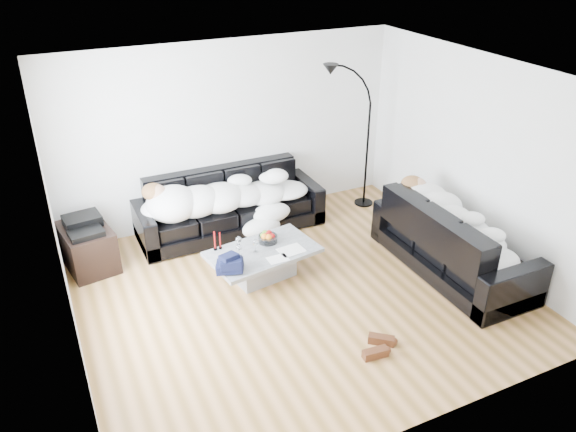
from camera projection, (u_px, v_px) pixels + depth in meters
name	position (u px, v px, depth m)	size (l,w,h in m)	color
ground	(299.00, 292.00, 6.76)	(5.00, 5.00, 0.00)	brown
wall_back	(229.00, 133.00, 7.95)	(5.00, 0.02, 2.60)	silver
wall_left	(59.00, 246.00, 5.21)	(0.02, 4.50, 2.60)	silver
wall_right	(477.00, 159.00, 7.10)	(0.02, 4.50, 2.60)	silver
ceiling	(301.00, 77.00, 5.54)	(5.00, 5.00, 0.00)	white
sofa_back	(230.00, 203.00, 7.93)	(2.61, 0.90, 0.85)	black
sofa_right	(454.00, 239.00, 7.00)	(2.22, 0.95, 0.90)	black
sleeper_back	(230.00, 191.00, 7.79)	(2.21, 0.76, 0.44)	white
sleeper_right	(456.00, 225.00, 6.90)	(1.91, 0.80, 0.47)	white
teal_cushion	(418.00, 198.00, 7.40)	(0.36, 0.30, 0.20)	#0D5D3F
coffee_table	(263.00, 263.00, 6.97)	(1.32, 0.77, 0.38)	#939699
fruit_bowl	(268.00, 237.00, 7.03)	(0.24, 0.24, 0.15)	white
wine_glass_a	(239.00, 243.00, 6.86)	(0.08, 0.08, 0.18)	white
wine_glass_b	(239.00, 251.00, 6.71)	(0.07, 0.07, 0.17)	white
wine_glass_c	(256.00, 246.00, 6.81)	(0.07, 0.07, 0.17)	white
candle_left	(215.00, 241.00, 6.83)	(0.05, 0.05, 0.26)	maroon
candle_right	(220.00, 241.00, 6.87)	(0.04, 0.04, 0.22)	maroon
newspaper_a	(291.00, 250.00, 6.88)	(0.31, 0.24, 0.01)	silver
newspaper_b	(278.00, 259.00, 6.70)	(0.25, 0.18, 0.01)	silver
navy_jacket	(228.00, 258.00, 6.42)	(0.32, 0.27, 0.16)	black
shoes	(378.00, 346.00, 5.83)	(0.46, 0.34, 0.10)	#472311
av_cabinet	(88.00, 247.00, 7.15)	(0.56, 0.81, 0.56)	black
stereo	(83.00, 224.00, 6.99)	(0.44, 0.34, 0.13)	black
floor_lamp	(368.00, 144.00, 8.41)	(0.72, 0.29, 1.99)	black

